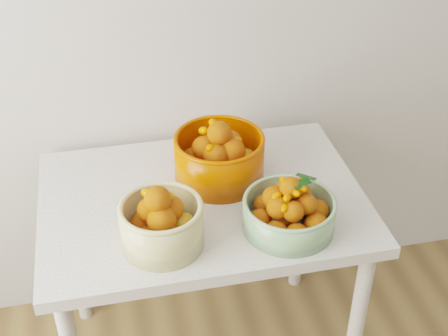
{
  "coord_description": "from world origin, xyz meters",
  "views": [
    {
      "loc": [
        -0.53,
        0.09,
        1.93
      ],
      "look_at": [
        -0.22,
        1.5,
        0.92
      ],
      "focal_mm": 50.0,
      "sensor_mm": 36.0,
      "label": 1
    }
  ],
  "objects": [
    {
      "name": "bowl_green",
      "position": [
        -0.05,
        1.4,
        0.81
      ],
      "size": [
        0.35,
        0.35,
        0.17
      ],
      "rotation": [
        0.0,
        0.0,
        0.38
      ],
      "color": "#85B07D",
      "rests_on": "table"
    },
    {
      "name": "bowl_cream",
      "position": [
        -0.42,
        1.41,
        0.83
      ],
      "size": [
        0.31,
        0.31,
        0.2
      ],
      "rotation": [
        0.0,
        0.0,
        -0.42
      ],
      "color": "#D0C381",
      "rests_on": "table"
    },
    {
      "name": "bowl_orange",
      "position": [
        -0.2,
        1.69,
        0.83
      ],
      "size": [
        0.38,
        0.38,
        0.21
      ],
      "rotation": [
        0.0,
        0.0,
        -0.43
      ],
      "color": "#C63E00",
      "rests_on": "table"
    },
    {
      "name": "table",
      "position": [
        -0.27,
        1.6,
        0.65
      ],
      "size": [
        1.0,
        0.7,
        0.75
      ],
      "color": "silver",
      "rests_on": "ground"
    }
  ]
}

